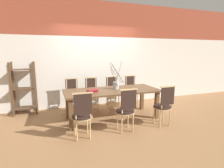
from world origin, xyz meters
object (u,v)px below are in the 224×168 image
chair_far_center (113,91)px  book_stack (93,91)px  shelving_rack (24,88)px  dining_table (112,93)px  chair_near_center (164,104)px  vase_centerpiece (116,85)px

chair_far_center → book_stack: size_ratio=3.74×
chair_far_center → shelving_rack: size_ratio=0.67×
dining_table → shelving_rack: (-2.14, 1.10, 0.06)m
chair_far_center → book_stack: chair_far_center is taller
chair_near_center → book_stack: 1.68m
dining_table → vase_centerpiece: vase_centerpiece is taller
chair_near_center → vase_centerpiece: (-0.83, 0.89, 0.34)m
chair_far_center → dining_table: bearing=69.3°
dining_table → vase_centerpiece: (0.13, 0.07, 0.20)m
chair_near_center → book_stack: size_ratio=3.74×
chair_near_center → shelving_rack: 3.65m
book_stack → chair_near_center: bearing=-27.8°
dining_table → shelving_rack: size_ratio=1.65×
dining_table → chair_near_center: chair_near_center is taller
vase_centerpiece → chair_near_center: bearing=-47.1°
dining_table → book_stack: book_stack is taller
chair_far_center → book_stack: (-0.82, -0.88, 0.26)m
chair_near_center → dining_table: bearing=139.3°
shelving_rack → book_stack: bearing=-35.4°
chair_near_center → book_stack: chair_near_center is taller
book_stack → shelving_rack: (-1.63, 1.16, -0.06)m
chair_near_center → chair_far_center: bearing=111.4°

